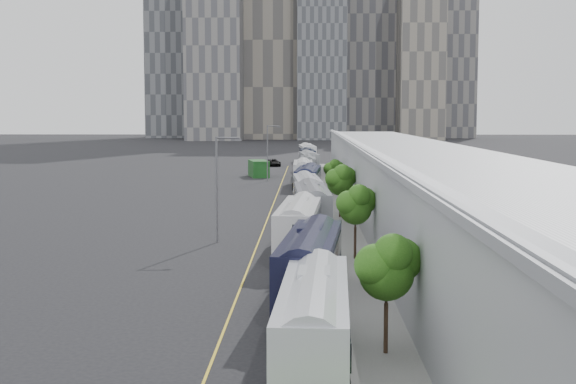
{
  "coord_description": "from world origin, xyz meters",
  "views": [
    {
      "loc": [
        2.38,
        -23.17,
        9.96
      ],
      "look_at": [
        0.58,
        49.58,
        3.0
      ],
      "focal_mm": 50.0,
      "sensor_mm": 36.0,
      "label": 1
    }
  ],
  "objects_px": {
    "bus_2": "(299,231)",
    "bus_4": "(307,195)",
    "bus_1": "(311,272)",
    "bus_10": "(307,155)",
    "bus_3": "(312,211)",
    "bus_9": "(308,159)",
    "bus_5": "(308,184)",
    "suv": "(273,163)",
    "bus_6": "(303,176)",
    "bus_7": "(308,168)",
    "street_lamp_far": "(269,149)",
    "street_lamp_near": "(219,181)",
    "bus_0": "(314,332)",
    "bus_8": "(309,164)",
    "shipping_container": "(259,169)"
  },
  "relations": [
    {
      "from": "bus_4",
      "to": "bus_7",
      "type": "distance_m",
      "value": 43.91
    },
    {
      "from": "bus_1",
      "to": "shipping_container",
      "type": "relative_size",
      "value": 2.03
    },
    {
      "from": "bus_1",
      "to": "street_lamp_near",
      "type": "xyz_separation_m",
      "value": [
        -7.1,
        20.0,
        3.2
      ]
    },
    {
      "from": "bus_3",
      "to": "bus_4",
      "type": "height_order",
      "value": "bus_3"
    },
    {
      "from": "bus_6",
      "to": "street_lamp_near",
      "type": "distance_m",
      "value": 49.84
    },
    {
      "from": "bus_9",
      "to": "bus_10",
      "type": "bearing_deg",
      "value": 87.22
    },
    {
      "from": "suv",
      "to": "bus_5",
      "type": "bearing_deg",
      "value": -96.92
    },
    {
      "from": "bus_3",
      "to": "bus_9",
      "type": "relative_size",
      "value": 1.09
    },
    {
      "from": "bus_7",
      "to": "suv",
      "type": "relative_size",
      "value": 2.34
    },
    {
      "from": "bus_0",
      "to": "bus_2",
      "type": "xyz_separation_m",
      "value": [
        -0.89,
        26.7,
        0.06
      ]
    },
    {
      "from": "bus_10",
      "to": "street_lamp_far",
      "type": "bearing_deg",
      "value": -101.26
    },
    {
      "from": "bus_0",
      "to": "bus_9",
      "type": "bearing_deg",
      "value": 92.34
    },
    {
      "from": "bus_1",
      "to": "bus_7",
      "type": "relative_size",
      "value": 1.12
    },
    {
      "from": "bus_7",
      "to": "bus_9",
      "type": "relative_size",
      "value": 0.96
    },
    {
      "from": "bus_2",
      "to": "bus_8",
      "type": "bearing_deg",
      "value": 92.69
    },
    {
      "from": "bus_0",
      "to": "bus_3",
      "type": "relative_size",
      "value": 0.94
    },
    {
      "from": "bus_4",
      "to": "bus_10",
      "type": "relative_size",
      "value": 0.9
    },
    {
      "from": "shipping_container",
      "to": "bus_10",
      "type": "bearing_deg",
      "value": 66.7
    },
    {
      "from": "bus_5",
      "to": "bus_3",
      "type": "bearing_deg",
      "value": -86.01
    },
    {
      "from": "bus_1",
      "to": "bus_9",
      "type": "xyz_separation_m",
      "value": [
        -0.22,
        113.99,
        -0.11
      ]
    },
    {
      "from": "bus_8",
      "to": "bus_10",
      "type": "distance_m",
      "value": 28.59
    },
    {
      "from": "bus_5",
      "to": "bus_10",
      "type": "height_order",
      "value": "bus_10"
    },
    {
      "from": "suv",
      "to": "bus_1",
      "type": "bearing_deg",
      "value": -100.06
    },
    {
      "from": "bus_2",
      "to": "bus_4",
      "type": "relative_size",
      "value": 1.06
    },
    {
      "from": "bus_6",
      "to": "street_lamp_far",
      "type": "xyz_separation_m",
      "value": [
        -5.26,
        9.66,
        3.32
      ]
    },
    {
      "from": "bus_1",
      "to": "bus_10",
      "type": "distance_m",
      "value": 125.55
    },
    {
      "from": "bus_7",
      "to": "bus_9",
      "type": "height_order",
      "value": "bus_9"
    },
    {
      "from": "suv",
      "to": "bus_0",
      "type": "bearing_deg",
      "value": -100.34
    },
    {
      "from": "bus_7",
      "to": "bus_8",
      "type": "distance_m",
      "value": 10.26
    },
    {
      "from": "bus_1",
      "to": "bus_3",
      "type": "xyz_separation_m",
      "value": [
        0.18,
        27.38,
        0.04
      ]
    },
    {
      "from": "bus_0",
      "to": "bus_9",
      "type": "relative_size",
      "value": 1.03
    },
    {
      "from": "bus_6",
      "to": "bus_10",
      "type": "relative_size",
      "value": 0.92
    },
    {
      "from": "street_lamp_far",
      "to": "bus_4",
      "type": "bearing_deg",
      "value": -80.79
    },
    {
      "from": "shipping_container",
      "to": "bus_8",
      "type": "bearing_deg",
      "value": 36.58
    },
    {
      "from": "street_lamp_near",
      "to": "bus_4",
      "type": "bearing_deg",
      "value": 73.21
    },
    {
      "from": "bus_0",
      "to": "suv",
      "type": "height_order",
      "value": "bus_0"
    },
    {
      "from": "bus_9",
      "to": "street_lamp_near",
      "type": "xyz_separation_m",
      "value": [
        -6.88,
        -93.98,
        3.32
      ]
    },
    {
      "from": "bus_7",
      "to": "street_lamp_far",
      "type": "bearing_deg",
      "value": -128.44
    },
    {
      "from": "bus_1",
      "to": "bus_10",
      "type": "xyz_separation_m",
      "value": [
        -0.27,
        125.55,
        0.07
      ]
    },
    {
      "from": "bus_3",
      "to": "bus_6",
      "type": "bearing_deg",
      "value": 88.91
    },
    {
      "from": "street_lamp_far",
      "to": "bus_7",
      "type": "bearing_deg",
      "value": 52.22
    },
    {
      "from": "bus_4",
      "to": "street_lamp_far",
      "type": "bearing_deg",
      "value": 95.65
    },
    {
      "from": "bus_1",
      "to": "bus_4",
      "type": "relative_size",
      "value": 1.06
    },
    {
      "from": "bus_9",
      "to": "street_lamp_far",
      "type": "relative_size",
      "value": 1.48
    },
    {
      "from": "bus_5",
      "to": "suv",
      "type": "distance_m",
      "value": 59.68
    },
    {
      "from": "street_lamp_far",
      "to": "suv",
      "type": "xyz_separation_m",
      "value": [
        -0.9,
        36.21,
        -4.2
      ]
    },
    {
      "from": "street_lamp_near",
      "to": "suv",
      "type": "xyz_separation_m",
      "value": [
        0.1,
        95.22,
        -4.13
      ]
    },
    {
      "from": "bus_4",
      "to": "shipping_container",
      "type": "height_order",
      "value": "bus_4"
    },
    {
      "from": "bus_5",
      "to": "bus_7",
      "type": "relative_size",
      "value": 1.09
    },
    {
      "from": "bus_5",
      "to": "bus_2",
      "type": "bearing_deg",
      "value": -87.55
    }
  ]
}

